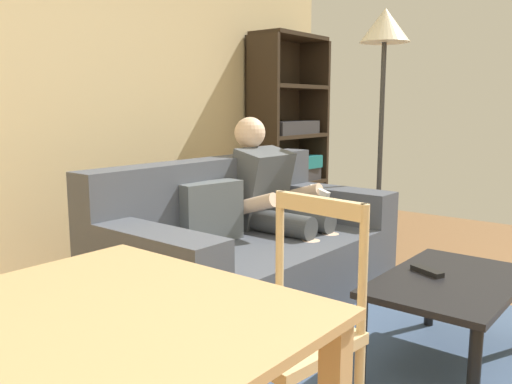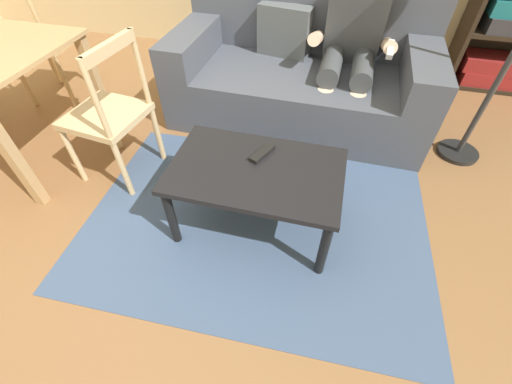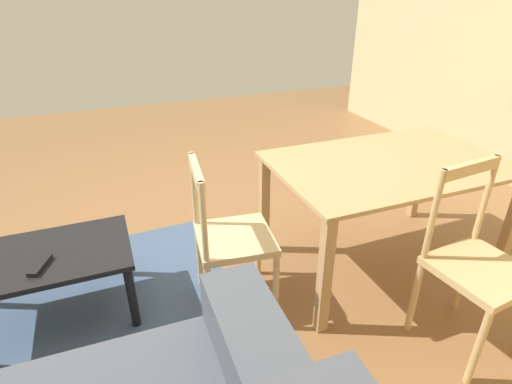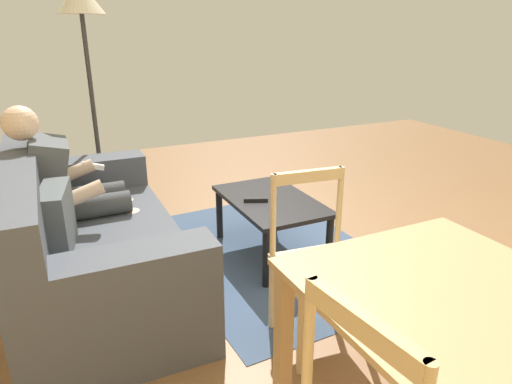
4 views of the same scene
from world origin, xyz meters
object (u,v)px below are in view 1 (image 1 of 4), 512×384
Objects in this scene: coffee_table at (450,291)px; dining_chair_facing_couch at (288,333)px; couch at (247,253)px; person_lounging at (275,202)px; floor_lamp at (384,50)px; tv_remote at (427,271)px; bookshelf at (288,157)px.

coffee_table is 1.00m from dining_chair_facing_couch.
couch is 0.43m from person_lounging.
couch is 1.81m from floor_lamp.
couch reaches higher than tv_remote.
tv_remote is 1.93m from floor_lamp.
coffee_table is 0.48× the size of bookshelf.
couch is at bearing -68.21° from tv_remote.
couch is 1.25m from coffee_table.
coffee_table is (-0.04, -1.25, 0.05)m from couch.
couch is 2.16× the size of coffee_table.
dining_chair_facing_couch is at bearing 16.64° from tv_remote.
coffee_table is at bearing -91.61° from couch.
tv_remote is 0.98m from dining_chair_facing_couch.
bookshelf is (1.74, 2.16, 0.36)m from coffee_table.
bookshelf is (1.73, 2.05, 0.29)m from tv_remote.
person_lounging is at bearing -147.46° from bookshelf.
person_lounging is 1.40m from floor_lamp.
floor_lamp is at bearing -111.66° from bookshelf.
couch is 1.44m from dining_chair_facing_couch.
bookshelf is at bearing 68.34° from floor_lamp.
couch is at bearing 45.46° from dining_chair_facing_couch.
tv_remote is 0.09× the size of floor_lamp.
person_lounging is 0.61× the size of bookshelf.
tv_remote is (-0.03, -1.14, 0.12)m from couch.
coffee_table is 2.03m from floor_lamp.
couch is 1.03× the size of bookshelf.
bookshelf is (1.36, 0.87, 0.15)m from person_lounging.
bookshelf is at bearing 35.48° from dining_chair_facing_couch.
coffee_table is at bearing -106.13° from person_lounging.
person_lounging is at bearing 161.14° from floor_lamp.
bookshelf is 1.54m from floor_lamp.
coffee_table is at bearing -142.27° from floor_lamp.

